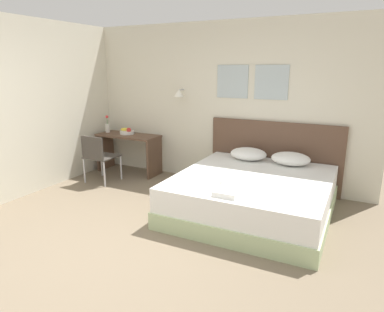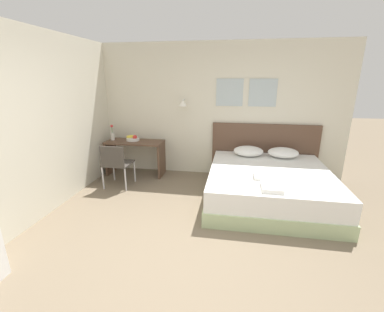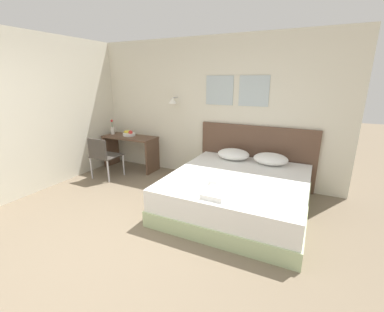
% 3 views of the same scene
% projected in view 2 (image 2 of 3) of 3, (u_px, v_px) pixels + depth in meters
% --- Properties ---
extents(ground_plane, '(24.00, 24.00, 0.00)m').
position_uv_depth(ground_plane, '(182.00, 267.00, 2.79)').
color(ground_plane, '#756651').
extents(wall_back, '(5.28, 0.31, 2.65)m').
position_uv_depth(wall_back, '(212.00, 111.00, 5.20)').
color(wall_back, beige).
rests_on(wall_back, ground_plane).
extents(bed, '(1.97, 2.10, 0.53)m').
position_uv_depth(bed, '(268.00, 185.00, 4.27)').
color(bed, '#B2C693').
rests_on(bed, ground_plane).
extents(headboard, '(2.09, 0.06, 1.10)m').
position_uv_depth(headboard, '(264.00, 151.00, 5.20)').
color(headboard, brown).
rests_on(headboard, ground_plane).
extents(pillow_left, '(0.56, 0.45, 0.18)m').
position_uv_depth(pillow_left, '(248.00, 151.00, 4.95)').
color(pillow_left, white).
rests_on(pillow_left, bed).
extents(pillow_right, '(0.56, 0.45, 0.18)m').
position_uv_depth(pillow_right, '(283.00, 153.00, 4.84)').
color(pillow_right, white).
rests_on(pillow_right, bed).
extents(folded_towel_near_foot, '(0.35, 0.35, 0.06)m').
position_uv_depth(folded_towel_near_foot, '(265.00, 175.00, 3.90)').
color(folded_towel_near_foot, white).
rests_on(folded_towel_near_foot, bed).
extents(folded_towel_mid_bed, '(0.28, 0.35, 0.06)m').
position_uv_depth(folded_towel_mid_bed, '(272.00, 187.00, 3.47)').
color(folded_towel_mid_bed, white).
rests_on(folded_towel_mid_bed, bed).
extents(desk, '(1.17, 0.50, 0.72)m').
position_uv_depth(desk, '(135.00, 151.00, 5.36)').
color(desk, brown).
rests_on(desk, ground_plane).
extents(desk_chair, '(0.48, 0.48, 0.82)m').
position_uv_depth(desk_chair, '(116.00, 162.00, 4.69)').
color(desk_chair, '#3D3833').
rests_on(desk_chair, ground_plane).
extents(fruit_bowl, '(0.28, 0.27, 0.12)m').
position_uv_depth(fruit_bowl, '(133.00, 139.00, 5.34)').
color(fruit_bowl, silver).
rests_on(fruit_bowl, desk).
extents(flower_vase, '(0.08, 0.08, 0.33)m').
position_uv_depth(flower_vase, '(112.00, 135.00, 5.36)').
color(flower_vase, silver).
rests_on(flower_vase, desk).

